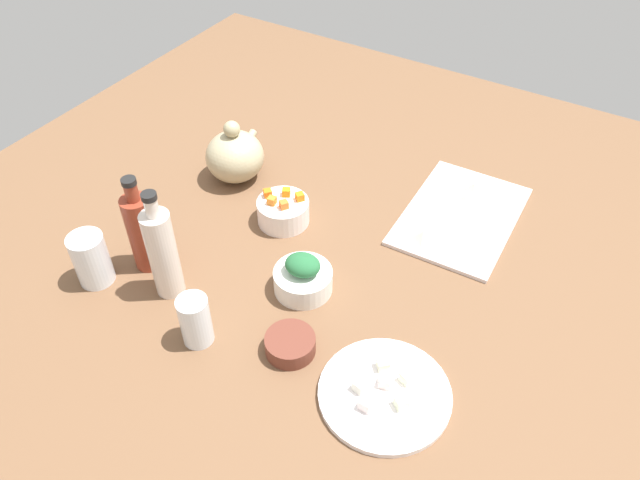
{
  "coord_description": "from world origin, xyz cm",
  "views": [
    {
      "loc": [
        -83.31,
        -50.35,
        99.54
      ],
      "look_at": [
        0.0,
        0.0,
        8.0
      ],
      "focal_mm": 34.58,
      "sensor_mm": 36.0,
      "label": 1
    }
  ],
  "objects": [
    {
      "name": "cutting_board",
      "position": [
        28.54,
        -21.83,
        3.5
      ],
      "size": [
        36.31,
        25.55,
        1.0
      ],
      "primitive_type": "cube",
      "rotation": [
        0.0,
        0.0,
        0.03
      ],
      "color": "silver",
      "rests_on": "tabletop"
    },
    {
      "name": "bottle_1",
      "position": [
        -24.59,
        21.81,
        13.92
      ],
      "size": [
        5.96,
        5.96,
        25.78
      ],
      "color": "silver",
      "rests_on": "tabletop"
    },
    {
      "name": "dumpling_1",
      "position": [
        25.18,
        -27.27,
        5.06
      ],
      "size": [
        5.98,
        5.24,
        2.11
      ],
      "primitive_type": "pyramid",
      "rotation": [
        0.0,
        0.0,
        3.15
      ],
      "color": "beige",
      "rests_on": "cutting_board"
    },
    {
      "name": "plate_tofu",
      "position": [
        -24.56,
        -28.43,
        3.6
      ],
      "size": [
        24.1,
        24.1,
        1.2
      ],
      "primitive_type": "cylinder",
      "color": "white",
      "rests_on": "tabletop"
    },
    {
      "name": "bowl_carrots",
      "position": [
        5.79,
        13.55,
        5.9
      ],
      "size": [
        12.17,
        12.17,
        5.8
      ],
      "primitive_type": "cylinder",
      "color": "white",
      "rests_on": "tabletop"
    },
    {
      "name": "dumpling_4",
      "position": [
        31.55,
        -27.24,
        5.2
      ],
      "size": [
        6.07,
        6.52,
        2.41
      ],
      "primitive_type": "pyramid",
      "rotation": [
        0.0,
        0.0,
        4.39
      ],
      "color": "beige",
      "rests_on": "cutting_board"
    },
    {
      "name": "drinking_glass_0",
      "position": [
        -30.48,
        37.25,
        8.95
      ],
      "size": [
        7.47,
        7.47,
        11.89
      ],
      "primitive_type": "cylinder",
      "color": "white",
      "rests_on": "tabletop"
    },
    {
      "name": "carrot_cube_4",
      "position": [
        5.72,
        17.64,
        9.7
      ],
      "size": [
        2.54,
        2.54,
        1.8
      ],
      "primitive_type": "cube",
      "rotation": [
        0.0,
        0.0,
        2.41
      ],
      "color": "orange",
      "rests_on": "bowl_carrots"
    },
    {
      "name": "tofu_cube_1",
      "position": [
        -26.37,
        -24.27,
        5.3
      ],
      "size": [
        2.62,
        2.62,
        2.2
      ],
      "primitive_type": "cube",
      "rotation": [
        0.0,
        0.0,
        2.92
      ],
      "color": "white",
      "rests_on": "plate_tofu"
    },
    {
      "name": "chopped_greens_mound",
      "position": [
        -10.12,
        -1.99,
        10.16
      ],
      "size": [
        7.49,
        8.41,
        4.17
      ],
      "primitive_type": "ellipsoid",
      "rotation": [
        0.0,
        0.0,
        1.75
      ],
      "color": "#266538",
      "rests_on": "bowl_greens"
    },
    {
      "name": "dumpling_5",
      "position": [
        15.6,
        -17.75,
        5.38
      ],
      "size": [
        5.68,
        5.68,
        2.77
      ],
      "primitive_type": "pyramid",
      "rotation": [
        0.0,
        0.0,
        1.85
      ],
      "color": "beige",
      "rests_on": "cutting_board"
    },
    {
      "name": "drinking_glass_1",
      "position": [
        -31.74,
        8.47,
        8.48
      ],
      "size": [
        6.05,
        6.05,
        10.96
      ],
      "primitive_type": "cylinder",
      "color": "white",
      "rests_on": "tabletop"
    },
    {
      "name": "tofu_cube_4",
      "position": [
        -29.08,
        -26.99,
        5.3
      ],
      "size": [
        2.24,
        2.24,
        2.2
      ],
      "primitive_type": "cube",
      "rotation": [
        0.0,
        0.0,
        1.55
      ],
      "color": "white",
      "rests_on": "plate_tofu"
    },
    {
      "name": "tofu_cube_3",
      "position": [
        -20.12,
        -25.75,
        5.3
      ],
      "size": [
        3.11,
        3.11,
        2.2
      ],
      "primitive_type": "cube",
      "rotation": [
        0.0,
        0.0,
        2.3
      ],
      "color": "#E9EFCE",
      "rests_on": "plate_tofu"
    },
    {
      "name": "bowl_greens",
      "position": [
        -10.12,
        -1.99,
        5.54
      ],
      "size": [
        12.33,
        12.33,
        5.08
      ],
      "primitive_type": "cylinder",
      "color": "white",
      "rests_on": "tabletop"
    },
    {
      "name": "tofu_cube_0",
      "position": [
        -25.63,
        -32.11,
        5.3
      ],
      "size": [
        3.08,
        3.08,
        2.2
      ],
      "primitive_type": "cube",
      "rotation": [
        0.0,
        0.0,
        2.49
      ],
      "color": "#E7F4CA",
      "rests_on": "plate_tofu"
    },
    {
      "name": "dumpling_0",
      "position": [
        32.01,
        -21.1,
        5.51
      ],
      "size": [
        6.01,
        6.2,
        3.03
      ],
      "primitive_type": "pyramid",
      "rotation": [
        0.0,
        0.0,
        2.14
      ],
      "color": "beige",
      "rests_on": "cutting_board"
    },
    {
      "name": "carrot_cube_0",
      "position": [
        8.29,
        14.18,
        9.7
      ],
      "size": [
        2.43,
        2.43,
        1.8
      ],
      "primitive_type": "cube",
      "rotation": [
        0.0,
        0.0,
        0.48
      ],
      "color": "orange",
      "rests_on": "bowl_carrots"
    },
    {
      "name": "tabletop",
      "position": [
        0.0,
        0.0,
        1.5
      ],
      "size": [
        190.0,
        190.0,
        3.0
      ],
      "primitive_type": "cube",
      "color": "brown",
      "rests_on": "ground"
    },
    {
      "name": "bowl_small_side",
      "position": [
        -24.86,
        -8.4,
        4.82
      ],
      "size": [
        9.77,
        9.77,
        3.64
      ],
      "primitive_type": "cylinder",
      "color": "brown",
      "rests_on": "tabletop"
    },
    {
      "name": "carrot_cube_1",
      "position": [
        4.02,
        15.3,
        9.7
      ],
      "size": [
        2.07,
        2.07,
        1.8
      ],
      "primitive_type": "cube",
      "rotation": [
        0.0,
        0.0,
        0.17
      ],
      "color": "orange",
      "rests_on": "bowl_carrots"
    },
    {
      "name": "tofu_cube_2",
      "position": [
        -23.19,
        -27.82,
        5.3
      ],
      "size": [
        2.57,
        2.57,
        2.2
      ],
      "primitive_type": "cube",
      "rotation": [
        0.0,
        0.0,
        0.19
      ],
      "color": "white",
      "rests_on": "plate_tofu"
    },
    {
      "name": "teapot",
      "position": [
        13.91,
        33.27,
        9.57
      ],
      "size": [
        16.31,
        14.5,
        16.43
      ],
      "color": "tan",
      "rests_on": "tabletop"
    },
    {
      "name": "dumpling_2",
      "position": [
        38.22,
        -21.24,
        5.24
      ],
      "size": [
        5.48,
        5.53,
        2.47
      ],
      "primitive_type": "pyramid",
      "rotation": [
        0.0,
        0.0,
        2.04
      ],
      "color": "beige",
      "rests_on": "cutting_board"
    },
    {
      "name": "dumpling_3",
      "position": [
        40.78,
        -27.68,
        5.57
      ],
      "size": [
        6.61,
        6.32,
        3.13
      ],
      "primitive_type": "pyramid",
      "rotation": [
        0.0,
        0.0,
        3.48
      ],
      "color": "beige",
      "rests_on": "cutting_board"
    },
    {
      "name": "carrot_cube_3",
      "position": [
        4.23,
        12.16,
        9.7
      ],
      "size": [
        2.51,
        2.51,
        1.8
      ],
      "primitive_type": "cube",
      "rotation": [
        0.0,
        0.0,
        0.96
      ],
      "color": "orange",
      "rests_on": "bowl_carrots"
    },
    {
      "name": "tofu_cube_5",
      "position": [
        -20.38,
        -30.71,
        5.3
      ],
      "size": [
        2.84,
        2.84,
        2.2
      ],
      "primitive_type": "cube",
      "rotation": [
        0.0,
        0.0,
        2.78
      ],
      "color": "#E5EDCA",
      "rests_on": "plate_tofu"
    },
    {
      "name": "bottle_0",
      "position": [
        -21.13,
        30.86,
        12.72
      ],
      "size": [
        6.04,
        6.04,
        23.27
      ],
      "color": "maroon",
      "rests_on": "tabletop"
    },
    {
      "name": "carrot_cube_2",
      "position": [
        8.52,
        10.59,
        9.7
      ],
      "size": [
        2.52,
        2.52,
        1.8
      ],
      "primitive_type": "cube",
      "rotation": [
        0.0,
        0.0,
        2.5
      ],
      "color": "orange",
      "rests_on": "bowl_carrots"
    }
  ]
}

